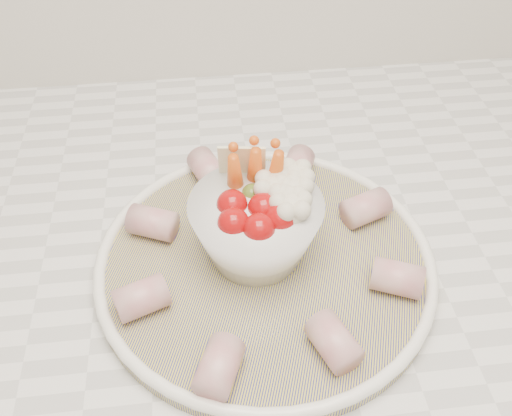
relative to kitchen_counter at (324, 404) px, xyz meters
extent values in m
cube|color=beige|center=(0.00, 0.00, -0.02)|extent=(2.00, 0.60, 0.88)
cube|color=silver|center=(0.00, 0.00, 0.44)|extent=(2.04, 0.62, 0.04)
cylinder|color=navy|center=(-0.11, -0.07, 0.47)|extent=(0.43, 0.43, 0.01)
torus|color=white|center=(-0.11, -0.07, 0.47)|extent=(0.34, 0.34, 0.01)
sphere|color=#9B0A0B|center=(-0.15, -0.09, 0.54)|extent=(0.03, 0.03, 0.03)
sphere|color=#9B0A0B|center=(-0.12, -0.10, 0.54)|extent=(0.03, 0.03, 0.03)
sphere|color=#9B0A0B|center=(-0.10, -0.09, 0.54)|extent=(0.03, 0.03, 0.03)
sphere|color=#9B0A0B|center=(-0.14, -0.06, 0.54)|extent=(0.03, 0.03, 0.03)
sphere|color=#9B0A0B|center=(-0.12, -0.07, 0.54)|extent=(0.03, 0.03, 0.03)
sphere|color=#526C24|center=(-0.12, -0.05, 0.54)|extent=(0.02, 0.02, 0.02)
cone|color=#D15213|center=(-0.14, -0.04, 0.55)|extent=(0.03, 0.04, 0.07)
cone|color=#D15213|center=(-0.12, -0.03, 0.55)|extent=(0.02, 0.03, 0.07)
cone|color=#D15213|center=(-0.10, -0.04, 0.55)|extent=(0.02, 0.04, 0.07)
sphere|color=beige|center=(-0.09, -0.06, 0.54)|extent=(0.03, 0.03, 0.03)
sphere|color=beige|center=(-0.09, -0.08, 0.54)|extent=(0.03, 0.03, 0.03)
sphere|color=beige|center=(-0.08, -0.04, 0.54)|extent=(0.03, 0.03, 0.03)
sphere|color=beige|center=(-0.10, -0.05, 0.54)|extent=(0.03, 0.03, 0.03)
cube|color=beige|center=(-0.13, -0.02, 0.55)|extent=(0.05, 0.02, 0.05)
cylinder|color=#B05059|center=(0.00, -0.03, 0.49)|extent=(0.05, 0.05, 0.03)
cylinder|color=#B05059|center=(-0.06, 0.04, 0.49)|extent=(0.05, 0.06, 0.03)
cylinder|color=#B05059|center=(-0.16, 0.05, 0.49)|extent=(0.05, 0.05, 0.03)
cylinder|color=#B05059|center=(-0.22, -0.03, 0.49)|extent=(0.06, 0.05, 0.03)
cylinder|color=#B05059|center=(-0.23, -0.12, 0.49)|extent=(0.05, 0.05, 0.03)
cylinder|color=#B05059|center=(-0.17, -0.20, 0.49)|extent=(0.05, 0.06, 0.03)
cylinder|color=#B05059|center=(-0.07, -0.19, 0.49)|extent=(0.05, 0.05, 0.03)
cylinder|color=#B05059|center=(0.00, -0.13, 0.49)|extent=(0.06, 0.05, 0.03)
camera|label=1|loc=(-0.17, -0.44, 0.90)|focal=40.00mm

